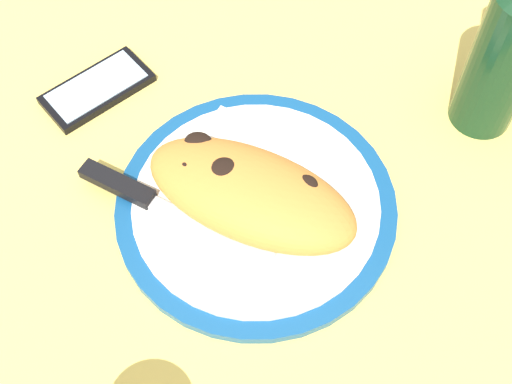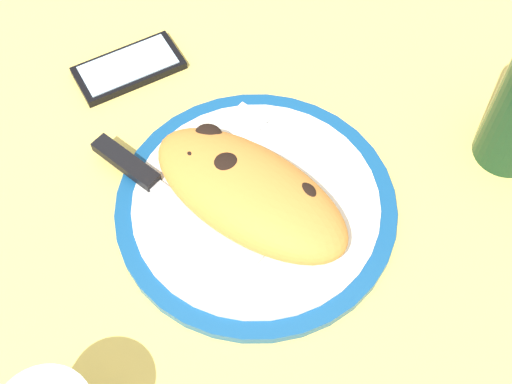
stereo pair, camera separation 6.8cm
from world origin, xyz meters
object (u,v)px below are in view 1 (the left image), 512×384
(knife, at_px, (145,198))
(smartphone, at_px, (97,89))
(wine_bottle, at_px, (508,52))
(plate, at_px, (256,206))
(fork, at_px, (268,136))
(calzone, at_px, (251,194))

(knife, height_order, smartphone, knife)
(wine_bottle, bearing_deg, knife, 57.40)
(plate, relative_size, knife, 1.31)
(fork, xyz_separation_m, knife, (0.05, 0.14, 0.00))
(knife, xyz_separation_m, wine_bottle, (-0.21, -0.33, 0.09))
(smartphone, bearing_deg, calzone, 176.57)
(calzone, bearing_deg, fork, -62.32)
(knife, bearing_deg, smartphone, -26.41)
(knife, bearing_deg, fork, -108.60)
(plate, xyz_separation_m, calzone, (-0.00, 0.01, 0.03))
(plate, height_order, calzone, calzone)
(plate, height_order, smartphone, plate)
(plate, bearing_deg, calzone, 92.98)
(plate, relative_size, calzone, 1.21)
(plate, height_order, wine_bottle, wine_bottle)
(calzone, distance_m, fork, 0.10)
(plate, distance_m, wine_bottle, 0.30)
(fork, height_order, knife, knife)
(knife, relative_size, smartphone, 1.66)
(plate, height_order, fork, fork)
(calzone, relative_size, knife, 1.08)
(plate, relative_size, fork, 1.77)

